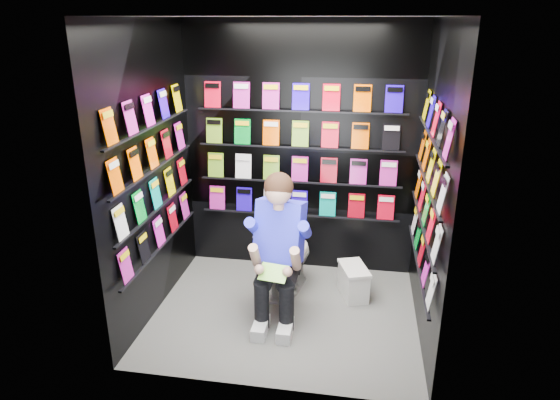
# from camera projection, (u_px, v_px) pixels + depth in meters

# --- Properties ---
(floor) EXTENTS (2.40, 2.40, 0.00)m
(floor) POSITION_uv_depth(u_px,v_px,m) (285.00, 313.00, 4.64)
(floor) COLOR slate
(floor) RESTS_ON ground
(ceiling) EXTENTS (2.40, 2.40, 0.00)m
(ceiling) POSITION_uv_depth(u_px,v_px,m) (286.00, 16.00, 3.75)
(ceiling) COLOR white
(ceiling) RESTS_ON floor
(wall_back) EXTENTS (2.40, 0.04, 2.60)m
(wall_back) POSITION_uv_depth(u_px,v_px,m) (300.00, 151.00, 5.12)
(wall_back) COLOR black
(wall_back) RESTS_ON floor
(wall_front) EXTENTS (2.40, 0.04, 2.60)m
(wall_front) POSITION_uv_depth(u_px,v_px,m) (262.00, 227.00, 3.27)
(wall_front) COLOR black
(wall_front) RESTS_ON floor
(wall_left) EXTENTS (0.04, 2.00, 2.60)m
(wall_left) POSITION_uv_depth(u_px,v_px,m) (151.00, 174.00, 4.38)
(wall_left) COLOR black
(wall_left) RESTS_ON floor
(wall_right) EXTENTS (0.04, 2.00, 2.60)m
(wall_right) POSITION_uv_depth(u_px,v_px,m) (433.00, 188.00, 4.01)
(wall_right) COLOR black
(wall_right) RESTS_ON floor
(comics_back) EXTENTS (2.10, 0.06, 1.37)m
(comics_back) POSITION_uv_depth(u_px,v_px,m) (300.00, 152.00, 5.09)
(comics_back) COLOR red
(comics_back) RESTS_ON wall_back
(comics_left) EXTENTS (0.06, 1.70, 1.37)m
(comics_left) POSITION_uv_depth(u_px,v_px,m) (154.00, 173.00, 4.38)
(comics_left) COLOR red
(comics_left) RESTS_ON wall_left
(comics_right) EXTENTS (0.06, 1.70, 1.37)m
(comics_right) POSITION_uv_depth(u_px,v_px,m) (429.00, 188.00, 4.01)
(comics_right) COLOR red
(comics_right) RESTS_ON wall_right
(toilet) EXTENTS (0.54, 0.81, 0.73)m
(toilet) POSITION_uv_depth(u_px,v_px,m) (287.00, 257.00, 4.93)
(toilet) COLOR white
(toilet) RESTS_ON floor
(longbox) EXTENTS (0.32, 0.43, 0.29)m
(longbox) POSITION_uv_depth(u_px,v_px,m) (353.00, 283.00, 4.90)
(longbox) COLOR silver
(longbox) RESTS_ON floor
(longbox_lid) EXTENTS (0.35, 0.45, 0.03)m
(longbox_lid) POSITION_uv_depth(u_px,v_px,m) (354.00, 268.00, 4.84)
(longbox_lid) COLOR silver
(longbox_lid) RESTS_ON longbox
(reader) EXTENTS (0.70, 0.91, 1.52)m
(reader) POSITION_uv_depth(u_px,v_px,m) (280.00, 232.00, 4.43)
(reader) COLOR #1C1DE2
(reader) RESTS_ON toilet
(held_comic) EXTENTS (0.26, 0.18, 0.10)m
(held_comic) POSITION_uv_depth(u_px,v_px,m) (273.00, 273.00, 4.18)
(held_comic) COLOR #37B767
(held_comic) RESTS_ON reader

